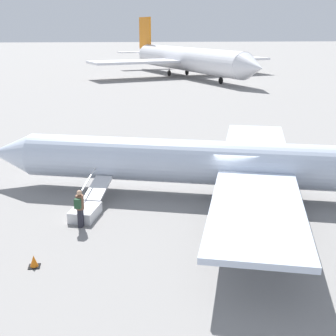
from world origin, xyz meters
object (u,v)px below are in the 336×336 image
airplane_main (251,164)px  boarding_stairs (88,207)px  airplane_far_center (185,59)px  passenger (80,206)px

airplane_main → boarding_stairs: 8.58m
airplane_far_center → boarding_stairs: (15.35, 65.62, -2.91)m
airplane_far_center → passenger: (15.62, 67.14, -2.26)m
airplane_main → passenger: bearing=35.2°
airplane_far_center → passenger: airplane_far_center is taller
airplane_far_center → passenger: size_ratio=26.21×
airplane_far_center → boarding_stairs: bearing=-31.0°
boarding_stairs → airplane_main: bearing=-64.0°
airplane_far_center → boarding_stairs: airplane_far_center is taller
airplane_far_center → passenger: bearing=-30.9°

